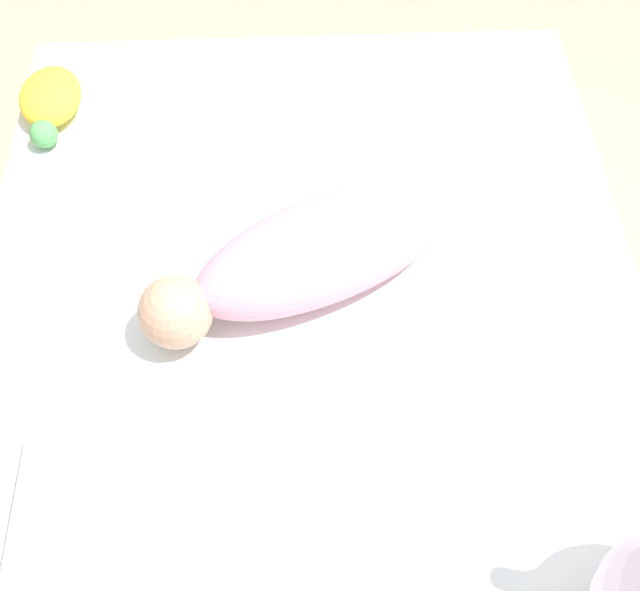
% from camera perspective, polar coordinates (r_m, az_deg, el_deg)
% --- Properties ---
extents(ground_plane, '(12.00, 12.00, 0.00)m').
position_cam_1_polar(ground_plane, '(1.34, -0.57, -8.35)').
color(ground_plane, '#9E8466').
extents(bed_mattress, '(1.51, 1.09, 0.20)m').
position_cam_1_polar(bed_mattress, '(1.25, -0.61, -6.49)').
color(bed_mattress, white).
rests_on(bed_mattress, ground_plane).
extents(swaddled_baby, '(0.35, 0.53, 0.15)m').
position_cam_1_polar(swaddled_baby, '(1.17, -0.55, 3.17)').
color(swaddled_baby, pink).
rests_on(swaddled_baby, bed_mattress).
extents(pillow, '(0.37, 0.31, 0.07)m').
position_cam_1_polar(pillow, '(1.04, -13.83, -19.88)').
color(pillow, white).
rests_on(pillow, bed_mattress).
extents(turtle_plush, '(0.20, 0.11, 0.07)m').
position_cam_1_polar(turtle_plush, '(1.55, -19.89, 13.81)').
color(turtle_plush, yellow).
rests_on(turtle_plush, bed_mattress).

